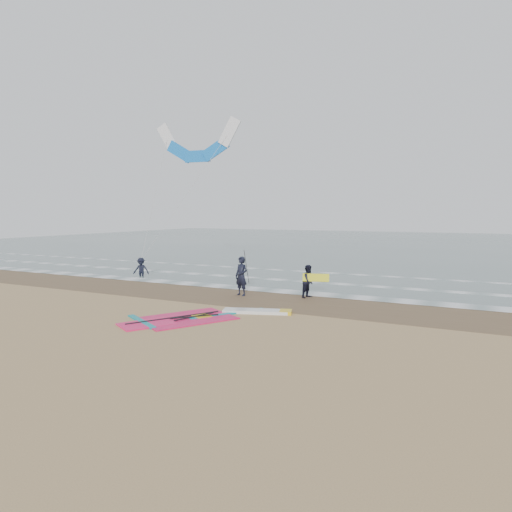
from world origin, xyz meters
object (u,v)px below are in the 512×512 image
at_px(person_walking, 309,281).
at_px(surf_kite, 197,146).
at_px(person_standing, 241,276).
at_px(windsurf_rig, 207,317).
at_px(person_wading, 141,265).

bearing_deg(person_walking, surf_kite, 80.64).
bearing_deg(person_walking, person_standing, 124.70).
bearing_deg(windsurf_rig, person_wading, 141.45).
height_order(person_walking, person_wading, person_walking).
bearing_deg(person_walking, windsurf_rig, 176.87).
relative_size(person_standing, person_walking, 1.22).
bearing_deg(surf_kite, person_wading, -134.46).
xyz_separation_m(person_standing, surf_kite, (-6.49, 5.97, 7.70)).
relative_size(windsurf_rig, person_standing, 2.97).
bearing_deg(person_standing, surf_kite, 151.03).
bearing_deg(person_wading, windsurf_rig, -63.13).
relative_size(person_walking, person_wading, 1.02).
bearing_deg(surf_kite, person_standing, -42.59).
relative_size(person_walking, surf_kite, 0.17).
height_order(person_walking, surf_kite, surf_kite).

